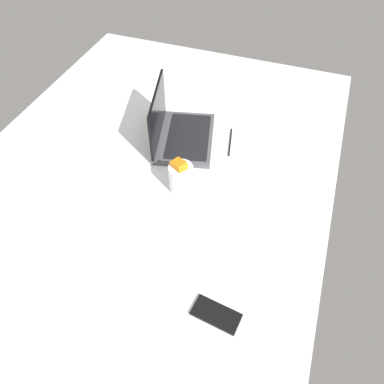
% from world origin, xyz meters
% --- Properties ---
extents(bed_mattress, '(1.80, 1.40, 0.18)m').
position_xyz_m(bed_mattress, '(0.00, 0.00, 0.09)').
color(bed_mattress, white).
rests_on(bed_mattress, ground).
extents(laptop, '(0.38, 0.30, 0.23)m').
position_xyz_m(laptop, '(0.14, -0.04, 0.22)').
color(laptop, '#4C4C51').
rests_on(laptop, bed_mattress).
extents(snack_cup, '(0.09, 0.09, 0.14)m').
position_xyz_m(snack_cup, '(-0.11, -0.15, 0.24)').
color(snack_cup, silver).
rests_on(snack_cup, bed_mattress).
extents(cell_phone, '(0.09, 0.15, 0.01)m').
position_xyz_m(cell_phone, '(-0.54, -0.42, 0.18)').
color(cell_phone, black).
rests_on(cell_phone, bed_mattress).
extents(charger_cable, '(0.17, 0.04, 0.01)m').
position_xyz_m(charger_cable, '(0.20, -0.26, 0.18)').
color(charger_cable, black).
rests_on(charger_cable, bed_mattress).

